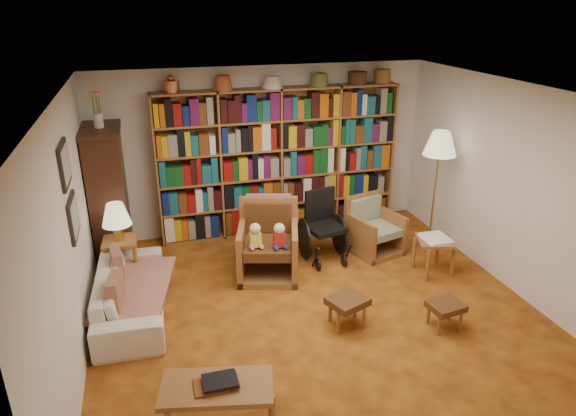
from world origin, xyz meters
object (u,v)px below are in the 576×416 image
object	(u,v)px
side_table_lamp	(121,251)
floor_lamp	(440,148)
sofa	(131,292)
footstool_a	(348,303)
armchair_leather	(266,244)
wheelchair	(322,227)
armchair_sage	(373,230)
coffee_table	(217,391)
footstool_b	(446,308)
side_table_papers	(434,245)

from	to	relation	value
side_table_lamp	floor_lamp	bearing A→B (deg)	-2.24
sofa	footstool_a	xyz separation A→B (m)	(2.29, -0.92, 0.01)
armchair_leather	wheelchair	bearing A→B (deg)	13.87
side_table_lamp	armchair_leather	xyz separation A→B (m)	(1.82, -0.25, -0.04)
side_table_lamp	armchair_sage	world-z (taller)	armchair_sage
sofa	coffee_table	bearing A→B (deg)	-158.03
wheelchair	footstool_b	distance (m)	2.12
wheelchair	floor_lamp	size ratio (longest dim) A/B	0.56
side_table_lamp	wheelchair	world-z (taller)	wheelchair
floor_lamp	side_table_papers	size ratio (longest dim) A/B	3.17
armchair_sage	floor_lamp	xyz separation A→B (m)	(0.86, -0.13, 1.18)
side_table_lamp	footstool_a	xyz separation A→B (m)	(2.39, -1.69, -0.15)
sofa	side_table_papers	bearing A→B (deg)	-89.20
sofa	floor_lamp	size ratio (longest dim) A/B	1.06
wheelchair	footstool_b	size ratio (longest dim) A/B	2.39
side_table_papers	wheelchair	bearing A→B (deg)	145.49
wheelchair	footstool_a	distance (m)	1.68
armchair_sage	footstool_a	size ratio (longest dim) A/B	1.63
armchair_sage	wheelchair	world-z (taller)	wheelchair
side_table_lamp	coffee_table	size ratio (longest dim) A/B	0.58
side_table_papers	footstool_b	size ratio (longest dim) A/B	1.36
armchair_sage	sofa	bearing A→B (deg)	-167.72
armchair_leather	footstool_b	world-z (taller)	armchair_leather
wheelchair	floor_lamp	bearing A→B (deg)	-4.70
side_table_lamp	side_table_papers	distance (m)	4.02
armchair_leather	sofa	bearing A→B (deg)	-163.10
armchair_sage	footstool_b	world-z (taller)	armchair_sage
sofa	side_table_lamp	world-z (taller)	side_table_lamp
side_table_lamp	coffee_table	xyz separation A→B (m)	(0.80, -2.75, -0.07)
armchair_sage	floor_lamp	world-z (taller)	floor_lamp
armchair_leather	footstool_b	xyz separation A→B (m)	(1.58, -1.77, -0.15)
sofa	side_table_papers	size ratio (longest dim) A/B	3.37
armchair_leather	floor_lamp	world-z (taller)	floor_lamp
side_table_lamp	floor_lamp	distance (m)	4.43
sofa	wheelchair	size ratio (longest dim) A/B	1.91
footstool_a	sofa	bearing A→B (deg)	158.13
coffee_table	armchair_sage	bearing A→B (deg)	45.66
side_table_lamp	armchair_sage	bearing A→B (deg)	-0.71
armchair_leather	side_table_lamp	bearing A→B (deg)	172.33
side_table_papers	footstool_a	distance (m)	1.73
sofa	coffee_table	distance (m)	2.10
armchair_sage	armchair_leather	bearing A→B (deg)	-172.84
floor_lamp	side_table_papers	distance (m)	1.35
armchair_sage	coffee_table	size ratio (longest dim) A/B	0.81
armchair_leather	coffee_table	distance (m)	2.70
side_table_lamp	floor_lamp	xyz separation A→B (m)	(4.30, -0.17, 1.05)
wheelchair	side_table_papers	xyz separation A→B (m)	(1.24, -0.85, -0.03)
armchair_sage	footstool_a	distance (m)	1.95
floor_lamp	side_table_papers	bearing A→B (deg)	-117.93
armchair_leather	wheelchair	size ratio (longest dim) A/B	1.04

